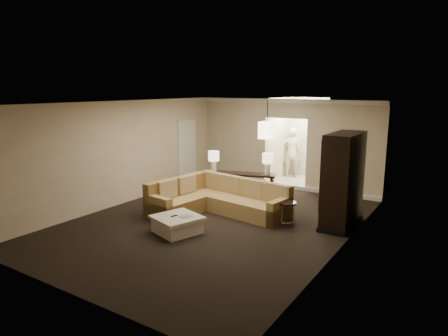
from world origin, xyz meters
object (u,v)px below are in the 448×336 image
Objects in this scene: person at (292,150)px; armoire at (343,182)px; coffee_table at (177,224)px; console_table at (240,184)px; sectional_sofa at (217,199)px; drink_table at (287,209)px.

armoire is at bearing 101.70° from person.
coffee_table is 0.57× the size of console_table.
armoire is (2.95, 0.76, 0.68)m from sectional_sofa.
drink_table is at bearing -147.63° from armoire.
sectional_sofa is at bearing -177.34° from drink_table.
console_table is (-0.11, 1.37, 0.12)m from sectional_sofa.
console_table is at bearing 65.60° from person.
armoire is 1.41m from drink_table.
drink_table is 0.29× the size of person.
armoire reaches higher than sectional_sofa.
sectional_sofa is 3.12m from armoire.
coffee_table is 0.55× the size of armoire.
person is (0.01, 3.60, 0.51)m from console_table.
person is (-1.98, 4.88, 0.57)m from drink_table.
drink_table is (1.82, 1.74, 0.21)m from coffee_table.
armoire is at bearing -29.57° from console_table.
sectional_sofa reaches higher than console_table.
drink_table is at bearing 43.72° from coffee_table.
sectional_sofa is 5.73× the size of drink_table.
sectional_sofa is at bearing -103.85° from console_table.
armoire is (2.89, 2.42, 0.84)m from coffee_table.
person is at bearing 71.40° from console_table.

